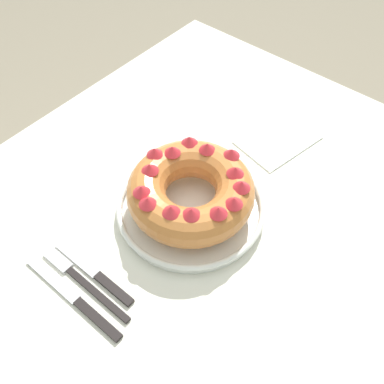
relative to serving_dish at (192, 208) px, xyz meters
name	(u,v)px	position (x,y,z in m)	size (l,w,h in m)	color
ground_plane	(188,352)	(-0.02, 0.00, -0.79)	(8.00, 8.00, 0.00)	gray
dining_table	(186,247)	(-0.02, 0.00, -0.13)	(1.16, 0.92, 0.77)	silver
serving_dish	(192,208)	(0.00, 0.00, 0.00)	(0.30, 0.30, 0.03)	white
bundt_cake	(192,191)	(0.00, 0.00, 0.05)	(0.25, 0.25, 0.09)	#C67538
fork	(80,279)	(-0.25, 0.06, -0.01)	(0.02, 0.21, 0.01)	black
serving_knife	(79,302)	(-0.28, 0.03, -0.01)	(0.02, 0.24, 0.01)	black
cake_knife	(98,276)	(-0.22, 0.04, -0.01)	(0.02, 0.19, 0.01)	black
napkin	(278,140)	(0.29, -0.02, -0.01)	(0.17, 0.12, 0.00)	white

